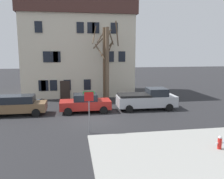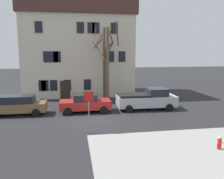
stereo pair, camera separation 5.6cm
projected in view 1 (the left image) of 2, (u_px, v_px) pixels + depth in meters
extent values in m
plane|color=#262628|center=(94.00, 120.00, 18.68)|extent=(120.00, 120.00, 0.00)
cube|color=#999993|center=(190.00, 151.00, 12.62)|extent=(10.58, 6.43, 0.12)
cube|color=beige|center=(79.00, 56.00, 29.93)|extent=(13.06, 7.12, 9.60)
cube|color=#4C2D28|center=(77.00, 7.00, 28.97)|extent=(13.56, 7.62, 2.37)
cube|color=#2D231E|center=(65.00, 90.00, 26.74)|extent=(1.10, 0.12, 2.10)
cube|color=black|center=(42.00, 86.00, 26.26)|extent=(0.80, 0.08, 1.20)
cube|color=black|center=(45.00, 86.00, 26.30)|extent=(0.80, 0.08, 1.20)
cube|color=black|center=(54.00, 85.00, 26.46)|extent=(0.80, 0.08, 1.20)
cube|color=black|center=(67.00, 85.00, 26.71)|extent=(0.80, 0.08, 1.20)
cube|color=black|center=(87.00, 85.00, 27.08)|extent=(0.80, 0.08, 1.20)
cube|color=black|center=(47.00, 57.00, 25.84)|extent=(0.80, 0.08, 1.20)
cube|color=black|center=(54.00, 57.00, 25.98)|extent=(0.80, 0.08, 1.20)
cube|color=black|center=(57.00, 57.00, 26.02)|extent=(0.80, 0.08, 1.20)
cube|color=black|center=(111.00, 57.00, 27.01)|extent=(0.80, 0.08, 1.20)
cube|color=black|center=(122.00, 57.00, 27.22)|extent=(0.80, 0.08, 1.20)
cube|color=black|center=(38.00, 27.00, 25.21)|extent=(0.80, 0.08, 1.20)
cube|color=black|center=(80.00, 28.00, 25.94)|extent=(0.80, 0.08, 1.20)
cube|color=black|center=(91.00, 28.00, 26.13)|extent=(0.80, 0.08, 1.20)
cube|color=black|center=(96.00, 28.00, 26.22)|extent=(0.80, 0.08, 1.20)
cube|color=black|center=(114.00, 28.00, 26.56)|extent=(0.80, 0.08, 1.20)
cylinder|color=brown|center=(104.00, 65.00, 25.29)|extent=(0.34, 0.34, 7.89)
cylinder|color=brown|center=(109.00, 51.00, 25.45)|extent=(0.80, 1.26, 2.12)
cylinder|color=brown|center=(107.00, 49.00, 25.62)|extent=(1.26, 0.82, 1.55)
cylinder|color=brown|center=(94.00, 34.00, 24.86)|extent=(0.67, 2.16, 2.02)
cylinder|color=brown|center=(100.00, 52.00, 24.56)|extent=(1.00, 1.19, 1.64)
cylinder|color=brown|center=(111.00, 38.00, 24.64)|extent=(0.78, 1.52, 1.29)
cylinder|color=brown|center=(107.00, 65.00, 25.08)|extent=(0.41, 0.41, 7.91)
cylinder|color=brown|center=(102.00, 36.00, 25.03)|extent=(1.27, 1.19, 1.57)
cylinder|color=brown|center=(117.00, 34.00, 24.41)|extent=(0.81, 2.16, 2.47)
cylinder|color=brown|center=(102.00, 39.00, 25.57)|extent=(2.20, 0.92, 2.19)
cube|color=brown|center=(18.00, 107.00, 20.03)|extent=(4.70, 1.84, 0.74)
cube|color=#1E232B|center=(16.00, 99.00, 19.91)|extent=(2.92, 1.61, 0.62)
cylinder|color=black|center=(39.00, 108.00, 21.22)|extent=(0.68, 0.23, 0.68)
cylinder|color=black|center=(36.00, 113.00, 19.46)|extent=(0.68, 0.23, 0.68)
cylinder|color=black|center=(2.00, 109.00, 20.72)|extent=(0.68, 0.23, 0.68)
cube|color=#AD231E|center=(85.00, 104.00, 20.99)|extent=(4.51, 1.93, 0.75)
cube|color=#1E232B|center=(85.00, 97.00, 20.88)|extent=(2.08, 1.68, 0.58)
cylinder|color=black|center=(101.00, 105.00, 22.23)|extent=(0.68, 0.22, 0.68)
cylinder|color=black|center=(104.00, 110.00, 20.38)|extent=(0.68, 0.22, 0.68)
cylinder|color=black|center=(68.00, 107.00, 21.71)|extent=(0.68, 0.22, 0.68)
cylinder|color=black|center=(68.00, 112.00, 19.86)|extent=(0.68, 0.22, 0.68)
cube|color=#B7BABF|center=(146.00, 101.00, 22.03)|extent=(5.55, 2.21, 0.96)
cube|color=#1E232B|center=(157.00, 92.00, 22.04)|extent=(1.80, 1.88, 0.70)
cube|color=black|center=(134.00, 95.00, 21.77)|extent=(2.90, 2.07, 0.20)
cylinder|color=black|center=(161.00, 103.00, 23.39)|extent=(0.68, 0.23, 0.68)
cylinder|color=black|center=(169.00, 107.00, 21.35)|extent=(0.68, 0.23, 0.68)
cylinder|color=black|center=(125.00, 104.00, 22.86)|extent=(0.68, 0.23, 0.68)
cylinder|color=black|center=(129.00, 109.00, 20.82)|extent=(0.68, 0.23, 0.68)
cylinder|color=red|center=(220.00, 143.00, 12.77)|extent=(0.22, 0.22, 0.62)
sphere|color=silver|center=(220.00, 138.00, 12.72)|extent=(0.21, 0.21, 0.21)
cylinder|color=silver|center=(217.00, 143.00, 12.74)|extent=(0.10, 0.09, 0.09)
cylinder|color=silver|center=(222.00, 143.00, 12.79)|extent=(0.10, 0.09, 0.09)
cylinder|color=slate|center=(89.00, 113.00, 15.41)|extent=(0.07, 0.07, 2.79)
cube|color=red|center=(89.00, 97.00, 15.22)|extent=(0.60, 0.03, 0.60)
cube|color=#1E8C38|center=(89.00, 93.00, 15.22)|extent=(0.76, 0.02, 0.18)
torus|color=black|center=(42.00, 102.00, 23.50)|extent=(0.70, 0.20, 0.71)
torus|color=black|center=(32.00, 102.00, 23.55)|extent=(0.70, 0.20, 0.71)
cylinder|color=#1E4C8C|center=(37.00, 100.00, 23.49)|extent=(0.98, 0.25, 0.19)
cylinder|color=#1E4C8C|center=(35.00, 98.00, 23.46)|extent=(0.10, 0.05, 0.45)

